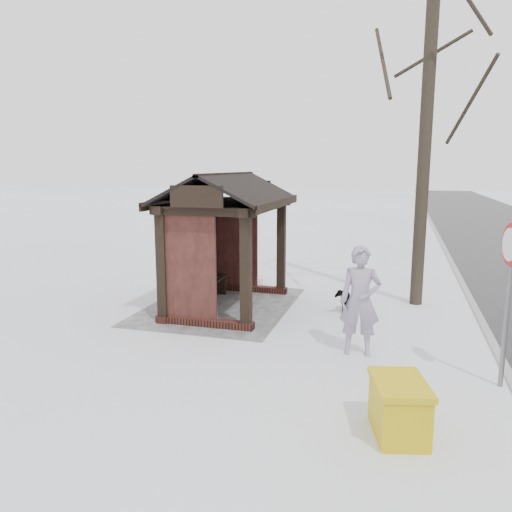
{
  "coord_description": "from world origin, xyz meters",
  "views": [
    {
      "loc": [
        10.6,
        3.74,
        3.24
      ],
      "look_at": [
        0.45,
        0.8,
        1.32
      ],
      "focal_mm": 35.0,
      "sensor_mm": 36.0,
      "label": 1
    }
  ],
  "objects_px": {
    "tree_near": "(432,29)",
    "bus_shelter": "(221,214)",
    "road_sign": "(509,271)",
    "dog": "(343,299)",
    "grit_bin": "(399,408)",
    "pedestrian": "(360,301)"
  },
  "relations": [
    {
      "from": "pedestrian",
      "to": "dog",
      "type": "height_order",
      "value": "pedestrian"
    },
    {
      "from": "pedestrian",
      "to": "bus_shelter",
      "type": "bearing_deg",
      "value": 142.56
    },
    {
      "from": "tree_near",
      "to": "bus_shelter",
      "type": "bearing_deg",
      "value": -71.01
    },
    {
      "from": "bus_shelter",
      "to": "pedestrian",
      "type": "relative_size",
      "value": 1.89
    },
    {
      "from": "dog",
      "to": "road_sign",
      "type": "height_order",
      "value": "road_sign"
    },
    {
      "from": "dog",
      "to": "grit_bin",
      "type": "height_order",
      "value": "grit_bin"
    },
    {
      "from": "bus_shelter",
      "to": "grit_bin",
      "type": "distance_m",
      "value": 6.46
    },
    {
      "from": "road_sign",
      "to": "bus_shelter",
      "type": "bearing_deg",
      "value": -128.93
    },
    {
      "from": "road_sign",
      "to": "dog",
      "type": "bearing_deg",
      "value": -151.45
    },
    {
      "from": "tree_near",
      "to": "dog",
      "type": "relative_size",
      "value": 13.37
    },
    {
      "from": "grit_bin",
      "to": "pedestrian",
      "type": "bearing_deg",
      "value": -179.17
    },
    {
      "from": "bus_shelter",
      "to": "road_sign",
      "type": "bearing_deg",
      "value": 62.02
    },
    {
      "from": "dog",
      "to": "road_sign",
      "type": "relative_size",
      "value": 0.28
    },
    {
      "from": "road_sign",
      "to": "tree_near",
      "type": "bearing_deg",
      "value": -177.09
    },
    {
      "from": "dog",
      "to": "road_sign",
      "type": "distance_m",
      "value": 4.48
    },
    {
      "from": "bus_shelter",
      "to": "tree_near",
      "type": "distance_m",
      "value": 6.1
    },
    {
      "from": "tree_near",
      "to": "dog",
      "type": "distance_m",
      "value": 6.19
    },
    {
      "from": "pedestrian",
      "to": "road_sign",
      "type": "height_order",
      "value": "road_sign"
    },
    {
      "from": "dog",
      "to": "grit_bin",
      "type": "relative_size",
      "value": 0.66
    },
    {
      "from": "tree_near",
      "to": "grit_bin",
      "type": "distance_m",
      "value": 8.53
    },
    {
      "from": "bus_shelter",
      "to": "grit_bin",
      "type": "bearing_deg",
      "value": 40.19
    },
    {
      "from": "bus_shelter",
      "to": "road_sign",
      "type": "xyz_separation_m",
      "value": [
        2.89,
        5.44,
        -0.41
      ]
    }
  ]
}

